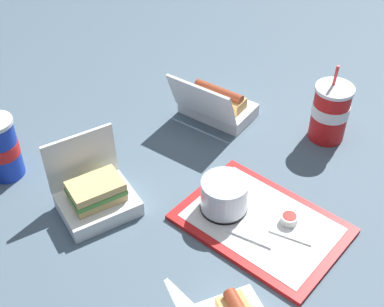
# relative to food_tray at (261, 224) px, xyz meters

# --- Properties ---
(ground_plane) EXTENTS (3.20, 3.20, 0.00)m
(ground_plane) POSITION_rel_food_tray_xyz_m (0.26, -0.04, -0.01)
(ground_plane) COLOR #4C6070
(food_tray) EXTENTS (0.39, 0.29, 0.01)m
(food_tray) POSITION_rel_food_tray_xyz_m (0.00, 0.00, 0.00)
(food_tray) COLOR red
(food_tray) RESTS_ON ground_plane
(cake_container) EXTENTS (0.11, 0.11, 0.08)m
(cake_container) POSITION_rel_food_tray_xyz_m (0.10, 0.01, 0.05)
(cake_container) COLOR black
(cake_container) RESTS_ON food_tray
(ketchup_cup) EXTENTS (0.04, 0.04, 0.02)m
(ketchup_cup) POSITION_rel_food_tray_xyz_m (-0.05, -0.03, 0.02)
(ketchup_cup) COLOR white
(ketchup_cup) RESTS_ON food_tray
(napkin_stack) EXTENTS (0.12, 0.12, 0.00)m
(napkin_stack) POSITION_rel_food_tray_xyz_m (-0.07, -0.04, 0.01)
(napkin_stack) COLOR white
(napkin_stack) RESTS_ON food_tray
(plastic_fork) EXTENTS (0.11, 0.02, 0.00)m
(plastic_fork) POSITION_rel_food_tray_xyz_m (-0.00, 0.06, 0.01)
(plastic_fork) COLOR white
(plastic_fork) RESTS_ON food_tray
(clamshell_hotdog_back) EXTENTS (0.20, 0.18, 0.16)m
(clamshell_hotdog_back) POSITION_rel_food_tray_xyz_m (0.32, -0.30, 0.03)
(clamshell_hotdog_back) COLOR white
(clamshell_hotdog_back) RESTS_ON ground_plane
(clamshell_sandwich_left) EXTENTS (0.21, 0.22, 0.18)m
(clamshell_sandwich_left) POSITION_rel_food_tray_xyz_m (0.35, 0.18, 0.04)
(clamshell_sandwich_left) COLOR white
(clamshell_sandwich_left) RESTS_ON ground_plane
(soda_cup_corner) EXTENTS (0.10, 0.10, 0.22)m
(soda_cup_corner) POSITION_rel_food_tray_xyz_m (0.02, -0.39, 0.08)
(soda_cup_corner) COLOR red
(soda_cup_corner) RESTS_ON ground_plane
(soda_cup_back) EXTENTS (0.09, 0.09, 0.23)m
(soda_cup_back) POSITION_rel_food_tray_xyz_m (0.62, 0.22, 0.08)
(soda_cup_back) COLOR #1938B7
(soda_cup_back) RESTS_ON ground_plane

